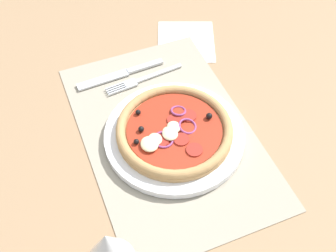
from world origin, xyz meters
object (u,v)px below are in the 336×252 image
(wine_glass, at_px, (109,250))
(napkin, at_px, (186,41))
(knife, at_px, (120,74))
(plate, at_px, (174,135))
(fork, at_px, (140,80))
(pizza, at_px, (174,130))

(wine_glass, bearing_deg, napkin, -34.50)
(knife, relative_size, napkin, 1.36)
(plate, relative_size, fork, 1.51)
(plate, xyz_separation_m, fork, (0.17, 0.01, -0.01))
(fork, relative_size, napkin, 1.22)
(pizza, relative_size, knife, 1.12)
(pizza, distance_m, fork, 0.17)
(plate, relative_size, napkin, 1.84)
(pizza, height_order, fork, pizza)
(pizza, height_order, knife, pizza)
(plate, height_order, wine_glass, wine_glass)
(knife, bearing_deg, wine_glass, 68.36)
(plate, distance_m, pizza, 0.02)
(pizza, relative_size, napkin, 1.52)
(plate, relative_size, pizza, 1.22)
(fork, distance_m, napkin, 0.17)
(pizza, xyz_separation_m, fork, (0.17, 0.01, -0.02))
(plate, bearing_deg, napkin, -27.98)
(napkin, bearing_deg, plate, 152.02)
(fork, bearing_deg, knife, -48.06)
(knife, xyz_separation_m, wine_glass, (-0.42, 0.14, 0.10))
(knife, bearing_deg, plate, 99.51)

